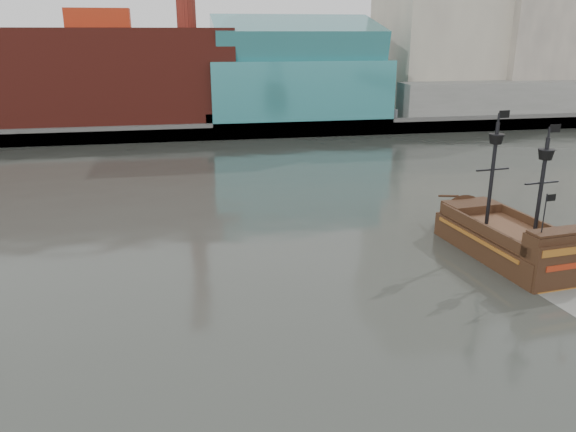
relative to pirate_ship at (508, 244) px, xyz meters
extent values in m
plane|color=#282A25|center=(-13.91, -8.99, -1.06)|extent=(400.00, 400.00, 0.00)
cube|color=slate|center=(-13.91, 83.01, -0.06)|extent=(220.00, 60.00, 2.00)
cube|color=#4C4C49|center=(-13.91, 53.51, 0.24)|extent=(220.00, 1.00, 2.60)
cube|color=maroon|center=(-35.91, 63.01, 8.44)|extent=(42.00, 18.00, 15.00)
cube|color=teal|center=(-3.91, 61.01, 5.94)|extent=(30.00, 16.00, 10.00)
cube|color=#ADA291|center=(44.09, 67.01, 19.94)|extent=(18.00, 18.00, 38.00)
cube|color=slate|center=(34.09, 57.01, 3.94)|extent=(40.00, 6.00, 6.00)
cube|color=teal|center=(-3.91, 61.01, 13.94)|extent=(28.00, 14.94, 8.78)
cube|color=black|center=(-0.03, 0.28, -0.46)|extent=(6.25, 12.50, 2.61)
cube|color=#4D311C|center=(-0.03, 0.28, 1.00)|extent=(5.63, 11.25, 0.30)
cube|color=black|center=(-0.54, 5.07, 1.35)|extent=(4.49, 2.84, 1.00)
cube|color=black|center=(0.52, -4.91, 1.75)|extent=(4.91, 2.10, 1.81)
cube|color=black|center=(0.62, -5.83, 0.14)|extent=(4.91, 0.77, 4.01)
cube|color=#93561C|center=(0.63, -5.97, 1.75)|extent=(4.50, 0.55, 0.50)
cube|color=#9A2810|center=(0.63, -5.97, 0.64)|extent=(3.50, 0.45, 0.40)
cylinder|color=black|center=(-0.99, 1.69, 5.06)|extent=(0.31, 0.31, 7.82)
cylinder|color=black|center=(1.06, -1.42, 4.76)|extent=(0.31, 0.31, 7.22)
cone|color=black|center=(-0.99, 1.69, 7.77)|extent=(1.21, 1.21, 0.70)
cone|color=black|center=(1.06, -1.42, 7.16)|extent=(1.21, 1.21, 0.70)
cube|color=black|center=(-0.54, 1.74, 9.57)|extent=(0.90, 0.12, 0.55)
cube|color=black|center=(1.51, -1.38, 8.97)|extent=(0.90, 0.12, 0.55)
camera|label=1|loc=(-23.83, -35.85, 15.27)|focal=35.00mm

